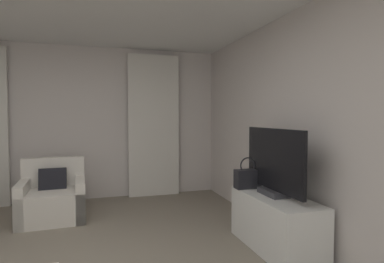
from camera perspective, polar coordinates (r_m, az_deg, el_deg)
The scene contains 7 objects.
wall_window at distance 5.74m, azimuth -20.74°, elevation 1.38°, with size 5.12×0.06×2.60m.
wall_right at distance 3.46m, azimuth 21.69°, elevation 0.54°, with size 0.06×6.12×2.60m.
curtain_right_panel at distance 5.69m, azimuth -6.86°, elevation 1.03°, with size 0.90×0.06×2.50m.
armchair at distance 4.87m, azimuth -23.70°, elevation -11.06°, with size 0.87×0.81×0.82m.
tv_console at distance 3.63m, azimuth 14.73°, elevation -15.54°, with size 0.50×1.16×0.57m.
tv_flatscreen at distance 3.53m, azimuth 14.46°, elevation -5.60°, with size 0.20×1.06×0.72m.
handbag_primary at distance 3.84m, azimuth 9.94°, elevation -8.22°, with size 0.30×0.14×0.37m.
Camera 1 is at (0.36, -2.69, 1.43)m, focal length 29.75 mm.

